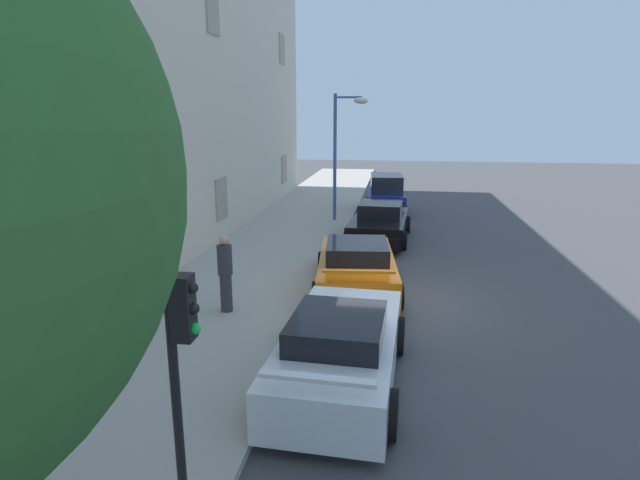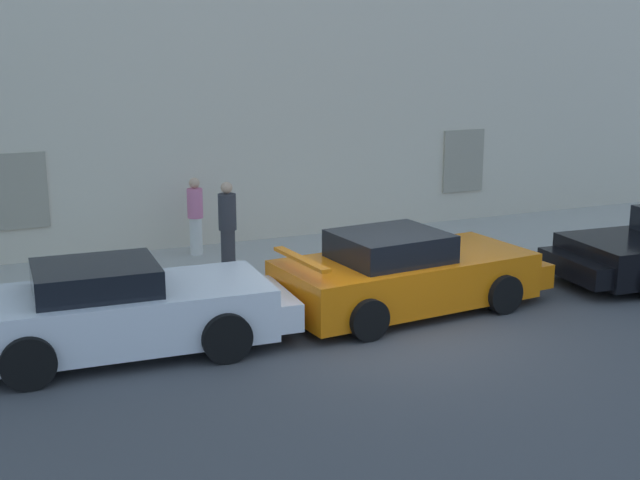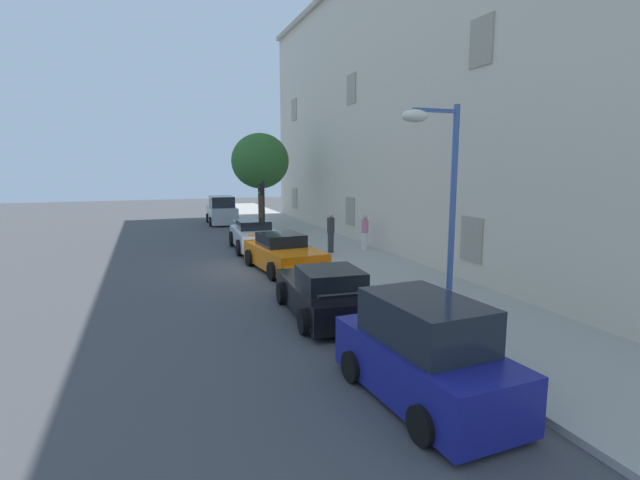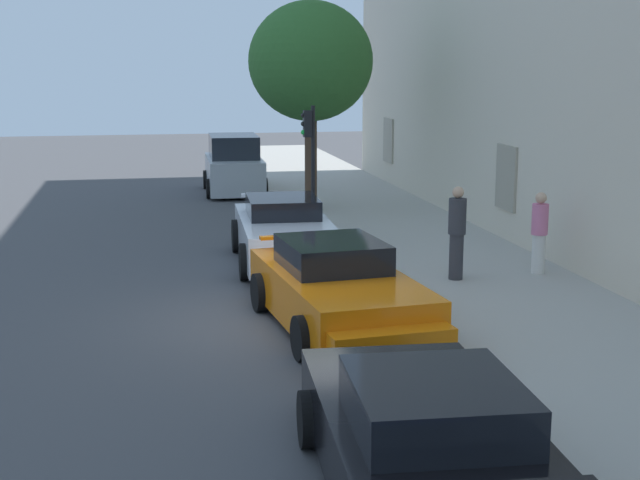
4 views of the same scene
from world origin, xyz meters
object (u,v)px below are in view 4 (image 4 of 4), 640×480
Objects in this scene: sportscar_yellow_flank at (341,294)px; tree_near_kerb at (311,62)px; sportscar_white_middle at (421,436)px; pedestrian_admiring at (457,232)px; sportscar_red_lead at (285,236)px; hatchback_parked at (234,167)px; pedestrian_strolling at (539,232)px; traffic_light at (310,144)px.

tree_near_kerb is (-11.20, 1.60, 3.62)m from sportscar_yellow_flank.
sportscar_white_middle is 8.48m from pedestrian_admiring.
pedestrian_admiring is at bearing 130.98° from sportscar_yellow_flank.
sportscar_red_lead is 1.27× the size of hatchback_parked.
sportscar_red_lead is 0.98× the size of sportscar_yellow_flank.
sportscar_white_middle is 1.26× the size of hatchback_parked.
sportscar_white_middle is at bearing -4.13° from sportscar_yellow_flank.
pedestrian_admiring is (-2.42, 2.78, 0.46)m from sportscar_yellow_flank.
pedestrian_strolling reaches higher than sportscar_white_middle.
sportscar_yellow_flank is (4.82, 0.14, -0.02)m from sportscar_red_lead.
sportscar_yellow_flank is 3.72m from pedestrian_admiring.
traffic_light is (-8.54, 1.08, 1.61)m from sportscar_yellow_flank.
tree_near_kerb reaches higher than hatchback_parked.
hatchback_parked is at bearing -160.48° from pedestrian_strolling.
tree_near_kerb is 1.90× the size of traffic_light.
sportscar_white_middle is 1.59× the size of traffic_light.
sportscar_red_lead reaches higher than sportscar_white_middle.
sportscar_yellow_flank is 0.85× the size of tree_near_kerb.
sportscar_yellow_flank is 3.04× the size of pedestrian_strolling.
sportscar_yellow_flank is at bearing -7.19° from traffic_light.
hatchback_parked is at bearing -170.47° from traffic_light.
traffic_light is at bearing 172.81° from sportscar_yellow_flank.
traffic_light is (2.67, -0.52, -2.01)m from tree_near_kerb.
pedestrian_admiring reaches higher than hatchback_parked.
sportscar_red_lead is 1.00× the size of sportscar_white_middle.
tree_near_kerb is at bearing 173.17° from sportscar_white_middle.
sportscar_yellow_flank is at bearing -60.53° from pedestrian_strolling.
pedestrian_admiring is at bearing -85.30° from pedestrian_strolling.
pedestrian_admiring is 1.11× the size of pedestrian_strolling.
tree_near_kerb is at bearing 171.87° from sportscar_yellow_flank.
traffic_light is (-13.97, 1.47, 1.64)m from sportscar_white_middle.
tree_near_kerb is 3.57× the size of pedestrian_strolling.
pedestrian_admiring is (2.41, 2.92, 0.43)m from sportscar_red_lead.
sportscar_red_lead is 5.20m from pedestrian_strolling.
hatchback_parked is at bearing -159.01° from tree_near_kerb.
pedestrian_strolling is (-0.14, 1.75, -0.09)m from pedestrian_admiring.
sportscar_white_middle is 0.84× the size of tree_near_kerb.
hatchback_parked is 0.66× the size of tree_near_kerb.
hatchback_parked is at bearing -167.64° from pedestrian_admiring.
tree_near_kerb is at bearing -161.26° from pedestrian_strolling.
sportscar_white_middle is 2.99× the size of pedestrian_strolling.
traffic_light is 1.69× the size of pedestrian_admiring.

